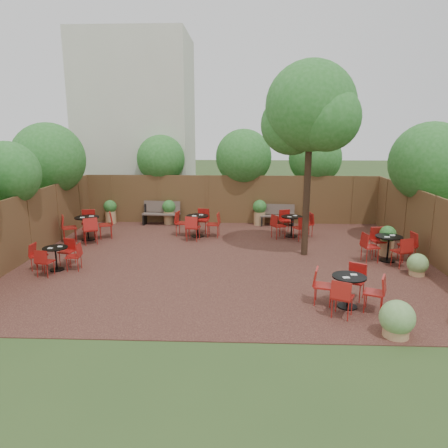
{
  "coord_description": "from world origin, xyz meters",
  "views": [
    {
      "loc": [
        0.41,
        -12.09,
        3.91
      ],
      "look_at": [
        -0.11,
        0.5,
        1.0
      ],
      "focal_mm": 33.61,
      "sensor_mm": 36.0,
      "label": 1
    }
  ],
  "objects": [
    {
      "name": "overhang_foliage",
      "position": [
        -1.44,
        2.54,
        2.72
      ],
      "size": [
        15.88,
        10.66,
        2.64
      ],
      "color": "#276C23",
      "rests_on": "ground"
    },
    {
      "name": "neighbour_building",
      "position": [
        -4.5,
        8.0,
        4.0
      ],
      "size": [
        5.0,
        4.0,
        8.0
      ],
      "primitive_type": "cube",
      "color": "beige",
      "rests_on": "ground"
    },
    {
      "name": "planters",
      "position": [
        -0.44,
        3.8,
        0.55
      ],
      "size": [
        10.46,
        4.62,
        1.02
      ],
      "color": "tan",
      "rests_on": "courtyard_paving"
    },
    {
      "name": "courtyard_paving",
      "position": [
        0.0,
        0.0,
        0.01
      ],
      "size": [
        12.0,
        10.0,
        0.02
      ],
      "primitive_type": "cube",
      "color": "#371A16",
      "rests_on": "ground"
    },
    {
      "name": "fence_left",
      "position": [
        -6.0,
        0.0,
        1.0
      ],
      "size": [
        0.08,
        10.0,
        2.0
      ],
      "primitive_type": "cube",
      "color": "brown",
      "rests_on": "ground"
    },
    {
      "name": "courtyard_tree",
      "position": [
        2.4,
        0.59,
        4.33
      ],
      "size": [
        2.78,
        2.68,
        5.81
      ],
      "rotation": [
        0.0,
        0.0,
        -0.35
      ],
      "color": "black",
      "rests_on": "courtyard_paving"
    },
    {
      "name": "fence_back",
      "position": [
        0.0,
        5.0,
        1.0
      ],
      "size": [
        12.0,
        0.08,
        2.0
      ],
      "primitive_type": "cube",
      "color": "brown",
      "rests_on": "ground"
    },
    {
      "name": "low_shrubs",
      "position": [
        4.29,
        -3.61,
        0.33
      ],
      "size": [
        2.39,
        4.09,
        0.72
      ],
      "color": "tan",
      "rests_on": "courtyard_paving"
    },
    {
      "name": "bistro_tables",
      "position": [
        -0.21,
        0.8,
        0.46
      ],
      "size": [
        11.46,
        7.73,
        0.95
      ],
      "color": "black",
      "rests_on": "courtyard_paving"
    },
    {
      "name": "park_bench_right",
      "position": [
        1.89,
        4.62,
        0.46
      ],
      "size": [
        1.41,
        0.55,
        0.85
      ],
      "rotation": [
        0.0,
        0.0,
        -0.08
      ],
      "color": "brown",
      "rests_on": "courtyard_paving"
    },
    {
      "name": "fence_right",
      "position": [
        6.0,
        0.0,
        1.0
      ],
      "size": [
        0.08,
        10.0,
        2.0
      ],
      "primitive_type": "cube",
      "color": "brown",
      "rests_on": "ground"
    },
    {
      "name": "ground",
      "position": [
        0.0,
        0.0,
        0.0
      ],
      "size": [
        80.0,
        80.0,
        0.0
      ],
      "primitive_type": "plane",
      "color": "#354F23",
      "rests_on": "ground"
    },
    {
      "name": "park_bench_left",
      "position": [
        -2.84,
        4.63,
        0.51
      ],
      "size": [
        1.56,
        0.62,
        0.95
      ],
      "rotation": [
        0.0,
        0.0,
        -0.08
      ],
      "color": "brown",
      "rests_on": "courtyard_paving"
    }
  ]
}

